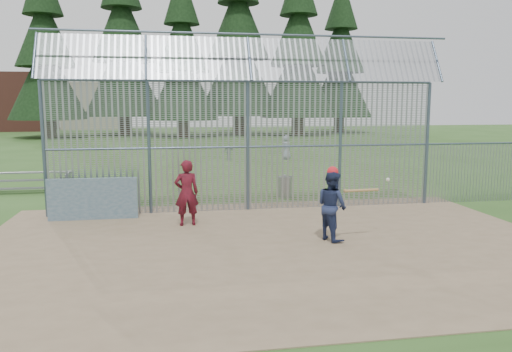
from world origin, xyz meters
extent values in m
plane|color=#2D511E|center=(0.00, 0.00, 0.00)|extent=(120.00, 120.00, 0.00)
cube|color=#756047|center=(0.00, -0.50, 0.01)|extent=(14.00, 10.00, 0.02)
cube|color=#38566B|center=(-4.60, 2.90, 0.62)|extent=(2.50, 0.12, 1.20)
imported|color=#212A4E|center=(1.47, -0.34, 0.87)|extent=(0.90, 1.00, 1.70)
imported|color=maroon|center=(-1.97, 1.75, 0.92)|extent=(0.70, 0.49, 1.80)
imported|color=gray|center=(4.49, 17.34, 0.72)|extent=(0.84, 0.74, 1.44)
imported|color=slate|center=(1.02, 17.38, 0.51)|extent=(0.64, 0.46, 1.01)
sphere|color=red|center=(1.47, -0.34, 1.70)|extent=(0.27, 0.27, 0.27)
cylinder|color=#AA7F4C|center=(2.17, -0.49, 1.26)|extent=(0.85, 0.12, 0.07)
sphere|color=#AA7F4C|center=(1.74, -0.49, 1.26)|extent=(0.09, 0.09, 0.09)
sphere|color=white|center=(2.94, -0.25, 1.46)|extent=(0.09, 0.09, 0.09)
cylinder|color=gray|center=(1.63, 5.45, 0.35)|extent=(0.52, 0.52, 0.70)
cylinder|color=#9EA0A5|center=(1.63, 5.45, 0.72)|extent=(0.56, 0.56, 0.05)
sphere|color=#9EA0A5|center=(1.63, 5.45, 0.77)|extent=(0.10, 0.10, 0.10)
cube|color=gray|center=(-7.67, 7.74, 0.20)|extent=(3.00, 0.25, 0.05)
cube|color=gray|center=(-7.67, 8.09, 0.45)|extent=(3.00, 0.25, 0.05)
cube|color=slate|center=(-7.67, 8.44, 0.70)|extent=(3.00, 0.25, 0.05)
cube|color=slate|center=(-6.27, 8.09, 0.35)|extent=(0.06, 0.90, 0.70)
cylinder|color=#47566B|center=(-6.00, 3.50, 2.00)|extent=(0.10, 0.10, 4.00)
cylinder|color=#47566B|center=(-3.00, 3.50, 2.00)|extent=(0.10, 0.10, 4.00)
cylinder|color=#47566B|center=(0.00, 3.50, 2.00)|extent=(0.10, 0.10, 4.00)
cylinder|color=#47566B|center=(3.00, 3.50, 2.00)|extent=(0.10, 0.10, 4.00)
cylinder|color=#47566B|center=(6.00, 3.50, 2.00)|extent=(0.10, 0.10, 4.00)
cylinder|color=#47566B|center=(0.00, 3.50, 4.00)|extent=(12.00, 0.07, 0.07)
cylinder|color=#47566B|center=(0.00, 3.50, 2.00)|extent=(12.00, 0.06, 0.06)
cube|color=gray|center=(0.00, 3.50, 2.00)|extent=(12.00, 0.02, 4.00)
cube|color=gray|center=(0.00, 3.12, 4.65)|extent=(12.00, 0.77, 1.31)
cylinder|color=#47566B|center=(6.00, 3.50, 1.00)|extent=(0.08, 0.08, 2.00)
cylinder|color=#332319|center=(-14.00, 40.00, 1.53)|extent=(1.19, 1.19, 3.06)
cone|color=black|center=(-14.00, 40.00, 10.20)|extent=(7.48, 7.48, 13.94)
cylinder|color=#332319|center=(-7.00, 43.00, 1.71)|extent=(1.33, 1.33, 3.42)
cone|color=black|center=(-7.00, 43.00, 11.40)|extent=(8.36, 8.36, 15.58)
cylinder|color=#332319|center=(-1.00, 39.00, 1.44)|extent=(1.12, 1.12, 2.88)
cone|color=black|center=(-1.00, 39.00, 9.60)|extent=(7.04, 7.04, 13.12)
cylinder|color=#332319|center=(5.00, 42.00, 1.80)|extent=(1.40, 1.40, 3.60)
cone|color=black|center=(5.00, 42.00, 12.00)|extent=(8.80, 8.80, 16.40)
cylinder|color=#332319|center=(11.00, 40.00, 1.62)|extent=(1.26, 1.26, 3.24)
cone|color=black|center=(11.00, 40.00, 10.80)|extent=(7.92, 7.92, 14.76)
cylinder|color=#332319|center=(17.00, 44.00, 1.53)|extent=(1.19, 1.19, 3.06)
cone|color=black|center=(17.00, 44.00, 10.20)|extent=(7.48, 7.48, 13.94)
cube|color=brown|center=(-22.00, 55.00, 3.50)|extent=(10.00, 8.00, 7.00)
cube|color=#B2A58C|center=(-12.00, 58.00, 3.00)|extent=(8.00, 7.00, 6.00)
camera|label=1|loc=(-2.36, -11.75, 3.34)|focal=35.00mm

